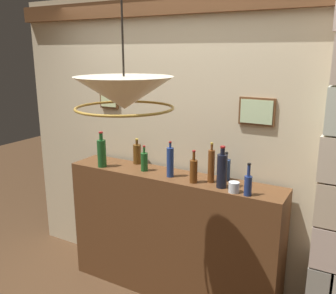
{
  "coord_description": "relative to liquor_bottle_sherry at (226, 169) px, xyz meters",
  "views": [
    {
      "loc": [
        1.4,
        -1.68,
        2.11
      ],
      "look_at": [
        0.0,
        0.8,
        1.36
      ],
      "focal_mm": 39.29,
      "sensor_mm": 36.0,
      "label": 1
    }
  ],
  "objects": [
    {
      "name": "panelled_rear_partition",
      "position": [
        -0.44,
        0.13,
        0.17
      ],
      "size": [
        3.52,
        0.15,
        2.58
      ],
      "color": "beige",
      "rests_on": "ground"
    },
    {
      "name": "bar_shelf_unit",
      "position": [
        -0.44,
        -0.11,
        -0.64
      ],
      "size": [
        1.9,
        0.34,
        1.11
      ],
      "primitive_type": "cube",
      "color": "brown",
      "rests_on": "ground"
    },
    {
      "name": "liquor_bottle_sherry",
      "position": [
        0.0,
        0.0,
        0.0
      ],
      "size": [
        0.07,
        0.07,
        0.23
      ],
      "color": "navy",
      "rests_on": "bar_shelf_unit"
    },
    {
      "name": "liquor_bottle_scotch",
      "position": [
        -0.08,
        -0.11,
        0.05
      ],
      "size": [
        0.05,
        0.05,
        0.32
      ],
      "color": "brown",
      "rests_on": "bar_shelf_unit"
    },
    {
      "name": "liquor_bottle_rum",
      "position": [
        -0.86,
        0.01,
        0.01
      ],
      "size": [
        0.07,
        0.07,
        0.23
      ],
      "color": "#5A3813",
      "rests_on": "bar_shelf_unit"
    },
    {
      "name": "liquor_bottle_mezcal",
      "position": [
        -0.69,
        -0.13,
        -0.0
      ],
      "size": [
        0.06,
        0.06,
        0.22
      ],
      "color": "#1A5120",
      "rests_on": "bar_shelf_unit"
    },
    {
      "name": "liquor_bottle_tequila",
      "position": [
        -0.19,
        -0.19,
        0.01
      ],
      "size": [
        0.06,
        0.06,
        0.26
      ],
      "color": "brown",
      "rests_on": "bar_shelf_unit"
    },
    {
      "name": "liquor_bottle_amaro",
      "position": [
        -1.08,
        -0.22,
        0.04
      ],
      "size": [
        0.08,
        0.08,
        0.32
      ],
      "color": "#1C5122",
      "rests_on": "bar_shelf_unit"
    },
    {
      "name": "liquor_bottle_whiskey",
      "position": [
        -0.42,
        -0.16,
        0.04
      ],
      "size": [
        0.06,
        0.06,
        0.3
      ],
      "color": "navy",
      "rests_on": "bar_shelf_unit"
    },
    {
      "name": "liquor_bottle_port",
      "position": [
        0.26,
        -0.24,
        -0.0
      ],
      "size": [
        0.06,
        0.06,
        0.24
      ],
      "color": "navy",
      "rests_on": "bar_shelf_unit"
    },
    {
      "name": "liquor_bottle_vodka",
      "position": [
        0.03,
        -0.18,
        0.05
      ],
      "size": [
        0.08,
        0.08,
        0.32
      ],
      "color": "black",
      "rests_on": "bar_shelf_unit"
    },
    {
      "name": "glass_tumbler_rocks",
      "position": [
        0.15,
        -0.23,
        -0.05
      ],
      "size": [
        0.08,
        0.08,
        0.08
      ],
      "color": "silver",
      "rests_on": "bar_shelf_unit"
    },
    {
      "name": "pendant_lamp",
      "position": [
        -0.31,
        -0.9,
        0.67
      ],
      "size": [
        0.59,
        0.59,
        0.61
      ],
      "color": "#EFE5C6"
    }
  ]
}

